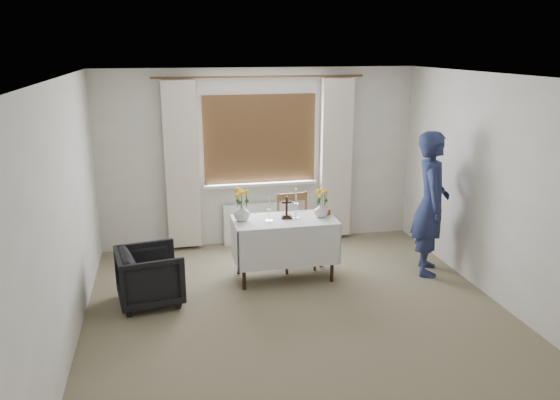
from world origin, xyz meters
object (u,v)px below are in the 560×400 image
(wooden_chair, at_px, (296,232))
(armchair, at_px, (150,276))
(altar_table, at_px, (284,249))
(flower_vase_left, at_px, (242,212))
(person, at_px, (431,204))
(flower_vase_right, at_px, (321,210))
(wooden_cross, at_px, (287,208))

(wooden_chair, height_order, armchair, wooden_chair)
(altar_table, distance_m, flower_vase_left, 0.71)
(person, bearing_deg, flower_vase_right, 103.02)
(altar_table, relative_size, wooden_chair, 1.30)
(flower_vase_right, bearing_deg, armchair, -170.43)
(flower_vase_right, bearing_deg, person, -7.58)
(wooden_cross, relative_size, flower_vase_left, 1.31)
(wooden_chair, height_order, wooden_cross, wooden_cross)
(altar_table, bearing_deg, flower_vase_left, 173.82)
(armchair, xyz_separation_m, person, (3.42, 0.17, 0.58))
(flower_vase_right, bearing_deg, wooden_cross, 176.37)
(flower_vase_right, bearing_deg, flower_vase_left, 176.41)
(person, bearing_deg, flower_vase_left, 104.67)
(wooden_cross, bearing_deg, altar_table, -137.37)
(wooden_chair, xyz_separation_m, person, (1.59, -0.49, 0.42))
(armchair, relative_size, person, 0.39)
(altar_table, xyz_separation_m, wooden_cross, (0.03, 0.02, 0.52))
(wooden_chair, bearing_deg, wooden_cross, -129.54)
(armchair, height_order, wooden_cross, wooden_cross)
(armchair, xyz_separation_m, wooden_cross, (1.64, 0.38, 0.58))
(altar_table, relative_size, person, 0.69)
(person, height_order, flower_vase_right, person)
(person, xyz_separation_m, wooden_cross, (-1.78, 0.21, -0.00))
(armchair, distance_m, wooden_cross, 1.78)
(wooden_chair, height_order, flower_vase_right, wooden_chair)
(flower_vase_left, relative_size, flower_vase_right, 1.13)
(flower_vase_right, bearing_deg, altar_table, 179.33)
(altar_table, bearing_deg, flower_vase_right, -0.67)
(flower_vase_left, bearing_deg, wooden_chair, 18.72)
(person, bearing_deg, wooden_chair, 93.42)
(armchair, bearing_deg, wooden_chair, -79.39)
(altar_table, height_order, flower_vase_right, flower_vase_right)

